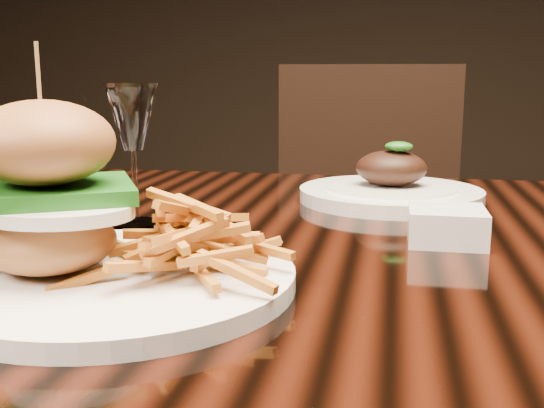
% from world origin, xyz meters
% --- Properties ---
extents(dining_table, '(1.60, 0.90, 0.75)m').
position_xyz_m(dining_table, '(0.00, 0.00, 0.67)').
color(dining_table, black).
rests_on(dining_table, ground).
extents(burger_plate, '(0.28, 0.28, 0.19)m').
position_xyz_m(burger_plate, '(-0.19, -0.19, 0.80)').
color(burger_plate, white).
rests_on(burger_plate, dining_table).
extents(ramekin, '(0.08, 0.08, 0.04)m').
position_xyz_m(ramekin, '(0.09, 0.01, 0.77)').
color(ramekin, white).
rests_on(ramekin, dining_table).
extents(wine_glass, '(0.06, 0.06, 0.16)m').
position_xyz_m(wine_glass, '(-0.25, 0.02, 0.87)').
color(wine_glass, white).
rests_on(wine_glass, dining_table).
extents(far_dish, '(0.25, 0.25, 0.08)m').
position_xyz_m(far_dish, '(0.03, 0.23, 0.77)').
color(far_dish, white).
rests_on(far_dish, dining_table).
extents(chair_far, '(0.50, 0.51, 0.95)m').
position_xyz_m(chair_far, '(-0.02, 0.89, 0.54)').
color(chair_far, black).
rests_on(chair_far, ground).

